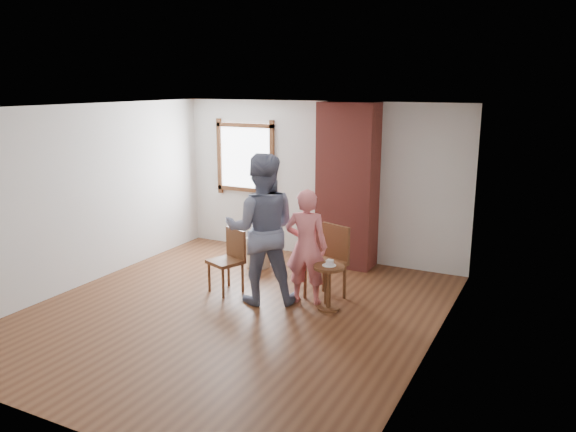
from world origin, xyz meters
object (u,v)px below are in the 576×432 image
object	(u,v)px
side_table	(329,280)
man	(262,229)
dining_chair_left	(230,257)
dining_chair_right	(329,258)
stoneware_crock	(258,252)
person_pink	(306,247)

from	to	relation	value
side_table	man	distance (m)	1.11
dining_chair_left	dining_chair_right	xyz separation A→B (m)	(1.34, 0.41, 0.07)
stoneware_crock	person_pink	xyz separation A→B (m)	(1.32, -1.02, 0.53)
side_table	dining_chair_left	bearing A→B (deg)	179.71
dining_chair_left	man	size ratio (longest dim) A/B	0.44
dining_chair_left	man	xyz separation A→B (m)	(0.59, -0.13, 0.51)
stoneware_crock	person_pink	size ratio (longest dim) A/B	0.31
stoneware_crock	dining_chair_right	distance (m)	1.70
side_table	stoneware_crock	bearing A→B (deg)	146.42
dining_chair_left	person_pink	size ratio (longest dim) A/B	0.57
stoneware_crock	dining_chair_right	size ratio (longest dim) A/B	0.48
stoneware_crock	dining_chair_left	world-z (taller)	dining_chair_left
dining_chair_left	person_pink	bearing A→B (deg)	26.00
stoneware_crock	side_table	xyz separation A→B (m)	(1.68, -1.12, 0.16)
dining_chair_right	side_table	distance (m)	0.48
stoneware_crock	dining_chair_left	distance (m)	1.15
side_table	dining_chair_right	bearing A→B (deg)	112.28
stoneware_crock	side_table	world-z (taller)	side_table
dining_chair_right	side_table	world-z (taller)	dining_chair_right
dining_chair_right	person_pink	world-z (taller)	person_pink
dining_chair_right	man	size ratio (longest dim) A/B	0.50
stoneware_crock	man	bearing A→B (deg)	-58.25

